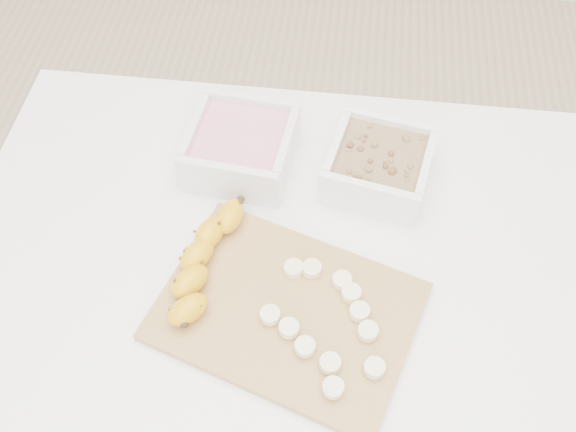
# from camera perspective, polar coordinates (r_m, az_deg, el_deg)

# --- Properties ---
(ground) EXTENTS (3.50, 3.50, 0.00)m
(ground) POSITION_cam_1_polar(r_m,az_deg,el_deg) (1.64, -0.13, -17.39)
(ground) COLOR #C6AD89
(ground) RESTS_ON ground
(table) EXTENTS (1.00, 0.70, 0.75)m
(table) POSITION_cam_1_polar(r_m,az_deg,el_deg) (1.04, -0.19, -6.30)
(table) COLOR white
(table) RESTS_ON ground
(bowl_yogurt) EXTENTS (0.18, 0.18, 0.08)m
(bowl_yogurt) POSITION_cam_1_polar(r_m,az_deg,el_deg) (1.04, -4.22, 6.21)
(bowl_yogurt) COLOR white
(bowl_yogurt) RESTS_ON table
(bowl_granola) EXTENTS (0.18, 0.18, 0.07)m
(bowl_granola) POSITION_cam_1_polar(r_m,az_deg,el_deg) (1.02, 8.07, 4.49)
(bowl_granola) COLOR white
(bowl_granola) RESTS_ON table
(cutting_board) EXTENTS (0.40, 0.34, 0.01)m
(cutting_board) POSITION_cam_1_polar(r_m,az_deg,el_deg) (0.90, -0.08, -8.48)
(cutting_board) COLOR #B6874A
(cutting_board) RESTS_ON table
(banana) EXTENTS (0.13, 0.22, 0.04)m
(banana) POSITION_cam_1_polar(r_m,az_deg,el_deg) (0.92, -7.48, -4.10)
(banana) COLOR #DE9E0D
(banana) RESTS_ON cutting_board
(banana_slices) EXTENTS (0.17, 0.20, 0.02)m
(banana_slices) POSITION_cam_1_polar(r_m,az_deg,el_deg) (0.88, 3.49, -9.25)
(banana_slices) COLOR #FDF1C0
(banana_slices) RESTS_ON cutting_board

